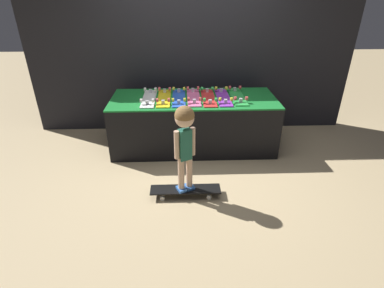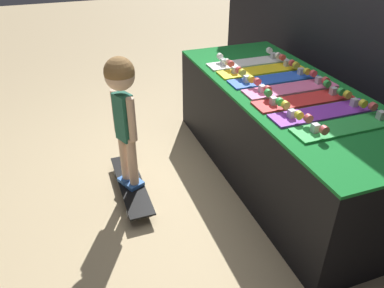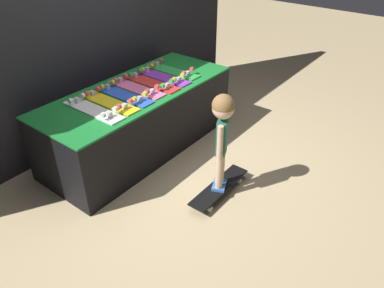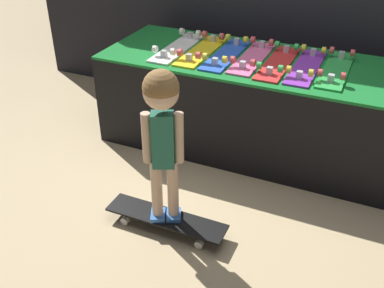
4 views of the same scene
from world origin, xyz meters
TOP-DOWN VIEW (x-y plane):
  - ground_plane at (0.00, 0.00)m, footprint 16.00×16.00m
  - back_wall at (0.00, 1.25)m, footprint 4.94×0.10m
  - display_rack at (0.00, 0.56)m, footprint 2.28×0.91m
  - skateboard_white_on_rack at (-0.61, 0.53)m, footprint 0.18×0.72m
  - skateboard_yellow_on_rack at (-0.41, 0.54)m, footprint 0.18×0.72m
  - skateboard_blue_on_rack at (-0.20, 0.54)m, footprint 0.18×0.72m
  - skateboard_pink_on_rack at (0.00, 0.56)m, footprint 0.18×0.72m
  - skateboard_red_on_rack at (0.20, 0.53)m, footprint 0.18×0.72m
  - skateboard_purple_on_rack at (0.41, 0.54)m, footprint 0.18×0.72m
  - skateboard_green_on_rack at (0.61, 0.57)m, footprint 0.18×0.72m
  - skateboard_on_floor at (-0.14, -0.65)m, footprint 0.79×0.18m
  - child at (-0.14, -0.65)m, footprint 0.22×0.20m

SIDE VIEW (x-z plane):
  - ground_plane at x=0.00m, z-range 0.00..0.00m
  - skateboard_on_floor at x=-0.14m, z-range 0.03..0.12m
  - display_rack at x=0.00m, z-range 0.00..0.74m
  - skateboard_white_on_rack at x=-0.61m, z-range 0.71..0.80m
  - skateboard_yellow_on_rack at x=-0.41m, z-range 0.71..0.80m
  - skateboard_blue_on_rack at x=-0.20m, z-range 0.71..0.80m
  - skateboard_pink_on_rack at x=0.00m, z-range 0.71..0.80m
  - skateboard_red_on_rack at x=0.20m, z-range 0.71..0.80m
  - skateboard_purple_on_rack at x=0.41m, z-range 0.71..0.80m
  - skateboard_green_on_rack at x=0.61m, z-range 0.71..0.80m
  - child at x=-0.14m, z-range 0.29..1.28m
  - back_wall at x=0.00m, z-range 0.00..2.46m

